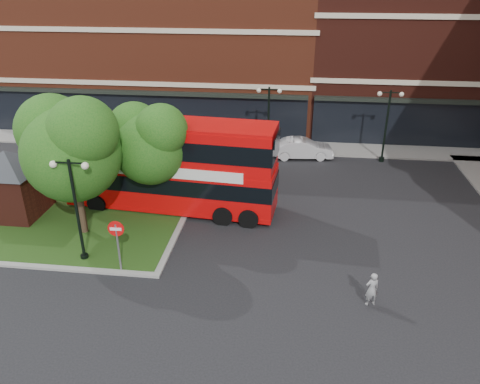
# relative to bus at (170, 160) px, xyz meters

# --- Properties ---
(ground) EXTENTS (120.00, 120.00, 0.00)m
(ground) POSITION_rel_bus_xyz_m (2.79, -5.88, -2.89)
(ground) COLOR black
(ground) RESTS_ON ground
(pavement_far) EXTENTS (44.00, 3.00, 0.12)m
(pavement_far) POSITION_rel_bus_xyz_m (2.79, 10.62, -2.83)
(pavement_far) COLOR slate
(pavement_far) RESTS_ON ground
(terrace_far_left) EXTENTS (26.00, 12.00, 14.00)m
(terrace_far_left) POSITION_rel_bus_xyz_m (-5.21, 18.12, 4.11)
(terrace_far_left) COLOR maroon
(terrace_far_left) RESTS_ON ground
(terrace_far_right) EXTENTS (18.00, 12.00, 16.00)m
(terrace_far_right) POSITION_rel_bus_xyz_m (16.79, 18.12, 5.11)
(terrace_far_right) COLOR #471911
(terrace_far_right) RESTS_ON ground
(traffic_island) EXTENTS (12.60, 7.60, 0.15)m
(traffic_island) POSITION_rel_bus_xyz_m (-5.21, -2.88, -2.82)
(traffic_island) COLOR gray
(traffic_island) RESTS_ON ground
(kiosk) EXTENTS (6.51, 6.51, 3.60)m
(kiosk) POSITION_rel_bus_xyz_m (-8.21, -1.88, -0.58)
(kiosk) COLOR #471911
(kiosk) RESTS_ON traffic_island
(tree_island_west) EXTENTS (5.40, 4.71, 7.21)m
(tree_island_west) POSITION_rel_bus_xyz_m (-3.81, -3.30, 1.90)
(tree_island_west) COLOR #2D2116
(tree_island_west) RESTS_ON ground
(tree_island_east) EXTENTS (4.46, 3.90, 6.29)m
(tree_island_east) POSITION_rel_bus_xyz_m (-0.79, -0.82, 1.35)
(tree_island_east) COLOR #2D2116
(tree_island_east) RESTS_ON ground
(lamp_island) EXTENTS (1.72, 0.36, 5.00)m
(lamp_island) POSITION_rel_bus_xyz_m (-2.71, -5.68, -0.06)
(lamp_island) COLOR black
(lamp_island) RESTS_ON ground
(lamp_far_left) EXTENTS (1.72, 0.36, 5.00)m
(lamp_far_left) POSITION_rel_bus_xyz_m (4.79, 8.62, -0.06)
(lamp_far_left) COLOR black
(lamp_far_left) RESTS_ON ground
(lamp_far_right) EXTENTS (1.72, 0.36, 5.00)m
(lamp_far_right) POSITION_rel_bus_xyz_m (12.79, 8.62, -0.06)
(lamp_far_right) COLOR black
(lamp_far_right) RESTS_ON ground
(bus) EXTENTS (11.73, 3.61, 4.41)m
(bus) POSITION_rel_bus_xyz_m (0.00, 0.00, 0.00)
(bus) COLOR red
(bus) RESTS_ON ground
(woman) EXTENTS (0.63, 0.51, 1.50)m
(woman) POSITION_rel_bus_xyz_m (9.97, -7.34, -2.14)
(woman) COLOR gray
(woman) RESTS_ON ground
(car_silver) EXTENTS (4.08, 1.96, 1.34)m
(car_silver) POSITION_rel_bus_xyz_m (3.74, 8.62, -2.22)
(car_silver) COLOR #B0B3B8
(car_silver) RESTS_ON ground
(car_white) EXTENTS (4.44, 1.96, 1.42)m
(car_white) POSITION_rel_bus_xyz_m (7.23, 8.62, -2.18)
(car_white) COLOR white
(car_white) RESTS_ON ground
(no_entry_sign) EXTENTS (0.71, 0.09, 2.57)m
(no_entry_sign) POSITION_rel_bus_xyz_m (-0.71, -6.38, -1.06)
(no_entry_sign) COLOR slate
(no_entry_sign) RESTS_ON ground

